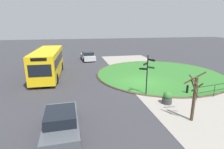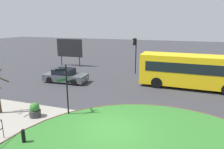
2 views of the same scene
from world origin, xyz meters
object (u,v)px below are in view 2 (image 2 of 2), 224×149
Objects in this scene: bollard_foreground at (23,136)px; car_near_lane at (65,76)px; signpost_directional at (66,86)px; billboard_left at (70,48)px; bus_yellow at (191,71)px; planter_near_signpost at (35,110)px; traffic_light_near at (135,48)px.

bollard_foreground is 0.18× the size of car_near_lane.
signpost_directional reaches higher than car_near_lane.
bollard_foreground is 18.77m from billboard_left.
planter_near_signpost is at bearing 46.51° from bus_yellow.
billboard_left is at bearing 112.66° from bollard_foreground.
traffic_light_near is at bearing -9.79° from billboard_left.
bus_yellow is 7.23m from traffic_light_near.
billboard_left is at bearing 111.52° from planter_near_signpost.
traffic_light_near is 1.09× the size of billboard_left.
signpost_directional is 3.92m from bollard_foreground.
bus_yellow reaches higher than car_near_lane.
bollard_foreground is 10.79m from car_near_lane.
bollard_foreground is 0.09× the size of bus_yellow.
bus_yellow is 2.22× the size of traffic_light_near.
bollard_foreground is 0.84× the size of planter_near_signpost.
planter_near_signpost reaches higher than bollard_foreground.
signpost_directional is 0.83× the size of traffic_light_near.
car_near_lane is at bearing 11.41° from bus_yellow.
bollard_foreground is 0.21× the size of billboard_left.
traffic_light_near is at bearing 42.82° from car_near_lane.
traffic_light_near is (1.67, 12.31, 0.98)m from signpost_directional.
bus_yellow is at bearing -19.84° from billboard_left.
car_near_lane reaches higher than planter_near_signpost.
signpost_directional is at bearing -62.44° from billboard_left.
traffic_light_near is at bearing 75.10° from planter_near_signpost.
car_near_lane is at bearing -65.49° from billboard_left.
billboard_left reaches higher than bus_yellow.
traffic_light_near reaches higher than billboard_left.
billboard_left is (-15.29, 5.08, 0.79)m from bus_yellow.
planter_near_signpost is at bearing -154.12° from signpost_directional.
billboard_left is 3.94× the size of planter_near_signpost.
bus_yellow reaches higher than planter_near_signpost.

